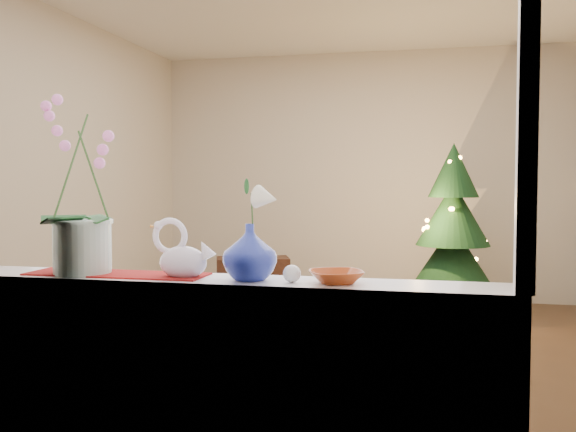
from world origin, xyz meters
name	(u,v)px	position (x,y,z in m)	size (l,w,h in m)	color
ground	(322,355)	(0.00, 0.00, 0.00)	(5.00, 5.00, 0.00)	#392517
wall_back	(362,175)	(0.00, 2.50, 1.35)	(4.50, 0.10, 2.70)	beige
wall_front	(197,160)	(0.00, -2.50, 1.35)	(4.50, 0.10, 2.70)	beige
wall_left	(47,173)	(-2.25, 0.00, 1.35)	(0.10, 5.00, 2.70)	beige
window_apron	(203,414)	(0.00, -2.46, 0.44)	(2.20, 0.08, 0.88)	white
windowsill	(211,283)	(0.00, -2.37, 0.90)	(2.20, 0.26, 0.04)	white
window_frame	(200,59)	(0.00, -2.47, 1.70)	(2.22, 0.06, 1.60)	white
runner	(117,274)	(-0.38, -2.37, 0.92)	(0.70, 0.20, 0.01)	maroon
orchid_pot	(81,184)	(-0.52, -2.38, 1.27)	(0.24, 0.24, 0.69)	beige
swan	(183,250)	(-0.10, -2.39, 1.02)	(0.25, 0.11, 0.21)	silver
blue_vase	(250,248)	(0.15, -2.39, 1.04)	(0.22, 0.22, 0.23)	navy
lily	(250,191)	(0.15, -2.39, 1.24)	(0.13, 0.07, 0.18)	silver
paperweight	(292,274)	(0.31, -2.40, 0.95)	(0.06, 0.06, 0.06)	silver
amber_dish	(336,278)	(0.47, -2.39, 0.94)	(0.16, 0.16, 0.04)	#9C3B14
xmas_tree	(453,231)	(0.96, 1.54, 0.82)	(0.89, 0.89, 1.64)	black
side_table	(253,284)	(-0.96, 1.47, 0.27)	(0.71, 0.35, 0.53)	black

